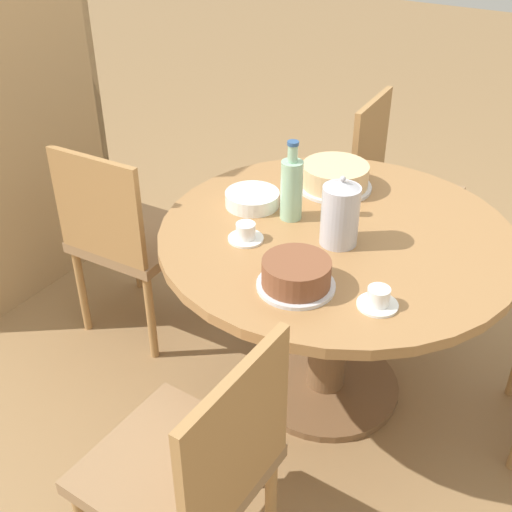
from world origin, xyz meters
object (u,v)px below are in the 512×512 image
chair_c (127,235)px  cake_second (296,275)px  cup_b (378,299)px  cup_a (246,233)px  cake_main (335,177)px  chair_d (193,469)px  water_bottle (291,188)px  chair_b (395,188)px  coffee_pot (340,213)px

chair_c → cake_second: bearing=162.0°
chair_c → cup_b: 1.18m
cup_a → cake_main: bearing=-10.0°
chair_c → cake_main: size_ratio=3.11×
chair_d → chair_c: bearing=-129.2°
chair_d → cake_main: 1.19m
chair_d → water_bottle: water_bottle is taller
chair_c → chair_d: same height
chair_c → cup_a: 0.70m
cup_a → cup_b: same height
chair_b → chair_d: (-1.72, -0.13, 0.00)m
water_bottle → cake_main: size_ratio=1.01×
chair_c → chair_d: 1.18m
chair_b → water_bottle: (-0.86, 0.07, 0.36)m
water_bottle → chair_c: bearing=96.8°
chair_c → coffee_pot: coffee_pot is taller
chair_d → cup_b: bearing=158.9°
cake_second → cup_a: size_ratio=1.98×
chair_d → cup_b: chair_d is taller
chair_d → coffee_pot: coffee_pot is taller
coffee_pot → cake_second: (-0.28, -0.00, -0.06)m
water_bottle → cup_b: size_ratio=2.40×
chair_b → cake_second: bearing=-176.3°
cake_main → cup_a: bearing=170.0°
water_bottle → cup_a: (-0.20, 0.05, -0.09)m
coffee_pot → chair_c: bearing=91.4°
chair_b → cake_main: size_ratio=3.11×
cake_second → cup_a: 0.30m
chair_b → water_bottle: water_bottle is taller
cup_a → cake_second: bearing=-119.2°
chair_b → chair_d: size_ratio=1.00×
coffee_pot → water_bottle: 0.21m
water_bottle → cake_second: bearing=-148.9°
cup_b → water_bottle: bearing=55.4°
chair_b → coffee_pot: bearing=-174.5°
chair_d → water_bottle: 0.95m
cake_second → cup_a: bearing=60.8°
chair_c → chair_d: size_ratio=1.00×
cake_main → cup_b: cake_main is taller
chair_c → chair_b: bearing=-130.5°
water_bottle → cake_second: 0.41m
chair_b → coffee_pot: 0.99m
coffee_pot → cake_second: bearing=-179.8°
chair_d → cake_second: 0.59m
cup_a → cup_b: (-0.11, -0.49, 0.00)m
cake_second → cup_b: bearing=-80.7°
cake_main → cake_second: bearing=-164.2°
chair_b → water_bottle: bearing=172.4°
coffee_pot → cake_main: size_ratio=0.85×
cake_main → chair_b: bearing=-4.3°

